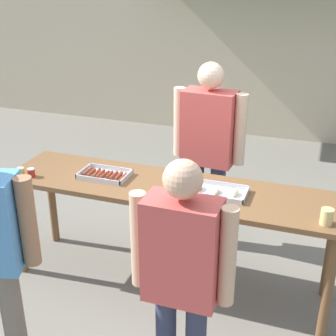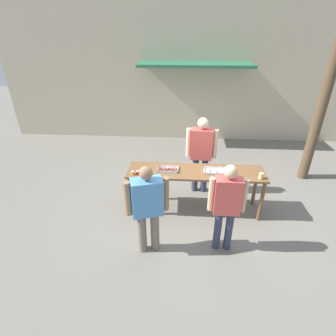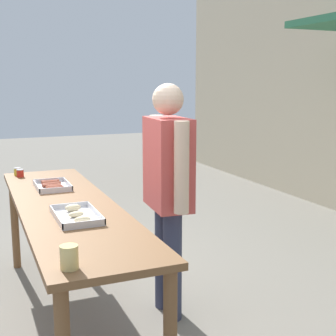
{
  "view_description": "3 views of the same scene",
  "coord_description": "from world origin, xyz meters",
  "px_view_note": "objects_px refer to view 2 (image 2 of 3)",
  "views": [
    {
      "loc": [
        1.07,
        -3.06,
        2.46
      ],
      "look_at": [
        0.0,
        0.0,
        1.05
      ],
      "focal_mm": 50.0,
      "sensor_mm": 36.0,
      "label": 1
    },
    {
      "loc": [
        -0.24,
        -4.4,
        3.32
      ],
      "look_at": [
        -0.53,
        -0.01,
        0.95
      ],
      "focal_mm": 28.0,
      "sensor_mm": 36.0,
      "label": 2
    },
    {
      "loc": [
        3.19,
        -0.57,
        1.73
      ],
      "look_at": [
        0.13,
        0.72,
        1.12
      ],
      "focal_mm": 50.0,
      "sensor_mm": 36.0,
      "label": 3
    }
  ],
  "objects_px": {
    "beer_cup": "(261,176)",
    "person_server_behind_table": "(201,150)",
    "condiment_jar_mustard": "(133,173)",
    "person_customer_with_cup": "(227,202)",
    "condiment_jar_ketchup": "(138,173)",
    "food_tray_sausages": "(168,170)",
    "person_customer_holding_hotdog": "(147,204)",
    "food_tray_buns": "(216,171)"
  },
  "relations": [
    {
      "from": "beer_cup",
      "to": "person_customer_holding_hotdog",
      "type": "distance_m",
      "value": 2.16
    },
    {
      "from": "food_tray_sausages",
      "to": "condiment_jar_ketchup",
      "type": "distance_m",
      "value": 0.59
    },
    {
      "from": "person_customer_holding_hotdog",
      "to": "person_customer_with_cup",
      "type": "relative_size",
      "value": 1.0
    },
    {
      "from": "person_customer_with_cup",
      "to": "beer_cup",
      "type": "bearing_deg",
      "value": -130.34
    },
    {
      "from": "food_tray_sausages",
      "to": "condiment_jar_mustard",
      "type": "height_order",
      "value": "condiment_jar_mustard"
    },
    {
      "from": "food_tray_buns",
      "to": "person_server_behind_table",
      "type": "relative_size",
      "value": 0.26
    },
    {
      "from": "condiment_jar_ketchup",
      "to": "beer_cup",
      "type": "bearing_deg",
      "value": -0.09
    },
    {
      "from": "condiment_jar_ketchup",
      "to": "beer_cup",
      "type": "distance_m",
      "value": 2.26
    },
    {
      "from": "beer_cup",
      "to": "person_server_behind_table",
      "type": "height_order",
      "value": "person_server_behind_table"
    },
    {
      "from": "food_tray_sausages",
      "to": "condiment_jar_ketchup",
      "type": "relative_size",
      "value": 5.5
    },
    {
      "from": "condiment_jar_mustard",
      "to": "beer_cup",
      "type": "bearing_deg",
      "value": 0.27
    },
    {
      "from": "condiment_jar_ketchup",
      "to": "person_server_behind_table",
      "type": "distance_m",
      "value": 1.53
    },
    {
      "from": "condiment_jar_mustard",
      "to": "person_server_behind_table",
      "type": "xyz_separation_m",
      "value": [
        1.3,
        0.93,
        0.09
      ]
    },
    {
      "from": "beer_cup",
      "to": "person_customer_with_cup",
      "type": "distance_m",
      "value": 1.11
    },
    {
      "from": "person_server_behind_table",
      "to": "condiment_jar_mustard",
      "type": "bearing_deg",
      "value": -140.46
    },
    {
      "from": "condiment_jar_mustard",
      "to": "person_customer_with_cup",
      "type": "relative_size",
      "value": 0.04
    },
    {
      "from": "food_tray_sausages",
      "to": "condiment_jar_mustard",
      "type": "bearing_deg",
      "value": -162.11
    },
    {
      "from": "beer_cup",
      "to": "person_server_behind_table",
      "type": "distance_m",
      "value": 1.39
    },
    {
      "from": "food_tray_sausages",
      "to": "beer_cup",
      "type": "distance_m",
      "value": 1.71
    },
    {
      "from": "person_server_behind_table",
      "to": "person_customer_holding_hotdog",
      "type": "distance_m",
      "value": 2.08
    },
    {
      "from": "condiment_jar_mustard",
      "to": "beer_cup",
      "type": "distance_m",
      "value": 2.34
    },
    {
      "from": "food_tray_sausages",
      "to": "beer_cup",
      "type": "xyz_separation_m",
      "value": [
        1.7,
        -0.2,
        0.04
      ]
    },
    {
      "from": "food_tray_sausages",
      "to": "condiment_jar_ketchup",
      "type": "xyz_separation_m",
      "value": [
        -0.56,
        -0.19,
        0.02
      ]
    },
    {
      "from": "condiment_jar_ketchup",
      "to": "person_customer_holding_hotdog",
      "type": "xyz_separation_m",
      "value": [
        0.31,
        -0.95,
        -0.01
      ]
    },
    {
      "from": "food_tray_buns",
      "to": "condiment_jar_mustard",
      "type": "height_order",
      "value": "condiment_jar_mustard"
    },
    {
      "from": "condiment_jar_ketchup",
      "to": "beer_cup",
      "type": "height_order",
      "value": "beer_cup"
    },
    {
      "from": "food_tray_buns",
      "to": "person_server_behind_table",
      "type": "height_order",
      "value": "person_server_behind_table"
    },
    {
      "from": "beer_cup",
      "to": "condiment_jar_mustard",
      "type": "bearing_deg",
      "value": -179.73
    },
    {
      "from": "food_tray_buns",
      "to": "condiment_jar_ketchup",
      "type": "height_order",
      "value": "condiment_jar_ketchup"
    },
    {
      "from": "condiment_jar_ketchup",
      "to": "person_customer_holding_hotdog",
      "type": "distance_m",
      "value": 1.0
    },
    {
      "from": "beer_cup",
      "to": "person_customer_with_cup",
      "type": "height_order",
      "value": "person_customer_with_cup"
    },
    {
      "from": "person_customer_with_cup",
      "to": "person_customer_holding_hotdog",
      "type": "bearing_deg",
      "value": 5.33
    },
    {
      "from": "person_server_behind_table",
      "to": "person_customer_with_cup",
      "type": "bearing_deg",
      "value": -75.84
    },
    {
      "from": "person_customer_holding_hotdog",
      "to": "person_customer_with_cup",
      "type": "distance_m",
      "value": 1.23
    },
    {
      "from": "condiment_jar_mustard",
      "to": "condiment_jar_ketchup",
      "type": "relative_size",
      "value": 1.0
    },
    {
      "from": "condiment_jar_ketchup",
      "to": "person_customer_with_cup",
      "type": "height_order",
      "value": "person_customer_with_cup"
    },
    {
      "from": "food_tray_sausages",
      "to": "person_customer_holding_hotdog",
      "type": "height_order",
      "value": "person_customer_holding_hotdog"
    },
    {
      "from": "food_tray_buns",
      "to": "beer_cup",
      "type": "xyz_separation_m",
      "value": [
        0.79,
        -0.2,
        0.04
      ]
    },
    {
      "from": "food_tray_buns",
      "to": "condiment_jar_mustard",
      "type": "distance_m",
      "value": 1.57
    },
    {
      "from": "condiment_jar_ketchup",
      "to": "person_customer_with_cup",
      "type": "relative_size",
      "value": 0.04
    },
    {
      "from": "food_tray_buns",
      "to": "condiment_jar_ketchup",
      "type": "distance_m",
      "value": 1.48
    },
    {
      "from": "food_tray_sausages",
      "to": "beer_cup",
      "type": "height_order",
      "value": "beer_cup"
    }
  ]
}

